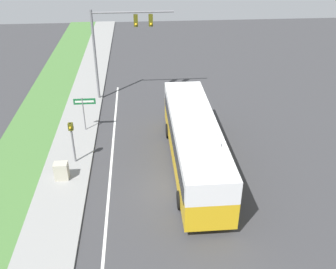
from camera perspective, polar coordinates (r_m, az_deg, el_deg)
The scene contains 8 objects.
ground_plane at distance 20.85m, azimuth 0.99°, elevation -8.50°, with size 80.00×80.00×0.00m, color #38383A.
sidewalk at distance 21.22m, azimuth -16.12°, elevation -8.91°, with size 2.80×80.00×0.12m.
lane_divider_near at distance 20.86m, azimuth -9.02°, elevation -8.90°, with size 0.14×30.00×0.01m.
bus at distance 21.78m, azimuth 3.97°, elevation -0.85°, with size 2.68×11.78×3.35m.
signal_gantry at distance 30.03m, azimuth -7.81°, elevation 14.47°, with size 6.29×0.41×7.22m.
pedestrian_signal at distance 22.74m, azimuth -14.42°, elevation -0.24°, with size 0.28×0.34×2.75m.
street_sign at distance 26.23m, azimuth -12.64°, elevation 4.03°, with size 1.48×0.08×2.55m.
utility_cabinet at distance 22.07m, azimuth -15.93°, elevation -5.35°, with size 0.77×0.58×1.03m.
Camera 1 is at (-1.72, -16.28, 12.92)m, focal length 40.00 mm.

